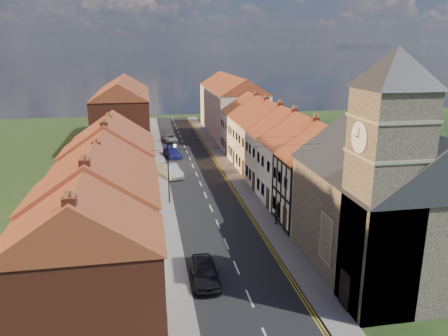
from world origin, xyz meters
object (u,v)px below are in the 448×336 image
at_px(car_mid, 170,171).
at_px(car_distant, 169,138).
at_px(pedestrian_right, 277,214).
at_px(car_far, 172,153).
at_px(church, 386,194).
at_px(car_near, 205,272).
at_px(lamppost, 169,170).

height_order(car_mid, car_distant, car_mid).
bearing_deg(pedestrian_right, car_mid, -56.60).
bearing_deg(car_far, pedestrian_right, -87.69).
bearing_deg(car_mid, car_far, 66.78).
distance_m(car_mid, pedestrian_right, 18.44).
relative_size(church, car_near, 3.47).
bearing_deg(car_mid, car_distant, 68.62).
xyz_separation_m(lamppost, car_distant, (1.69, 30.00, -2.94)).
relative_size(lamppost, pedestrian_right, 3.27).
height_order(church, car_distant, church).
distance_m(church, pedestrian_right, 11.62).
relative_size(car_far, pedestrian_right, 2.42).
distance_m(car_near, car_far, 34.82).
relative_size(church, pedestrian_right, 8.27).
height_order(car_near, car_mid, car_mid).
bearing_deg(church, car_far, 108.08).
relative_size(church, car_mid, 3.19).
bearing_deg(lamppost, car_distant, 86.78).
bearing_deg(car_distant, car_near, -101.55).
xyz_separation_m(lamppost, car_mid, (0.61, 9.46, -2.75)).
relative_size(car_near, pedestrian_right, 2.39).
relative_size(lamppost, car_far, 1.35).
bearing_deg(lamppost, car_near, -85.09).
bearing_deg(church, pedestrian_right, 113.77).
bearing_deg(church, car_mid, 115.67).
bearing_deg(car_near, lamppost, 95.03).
height_order(car_mid, pedestrian_right, pedestrian_right).
distance_m(church, lamppost, 21.38).
bearing_deg(pedestrian_right, car_far, -67.47).
xyz_separation_m(car_distant, pedestrian_right, (7.23, -37.00, 0.44)).
xyz_separation_m(lamppost, car_far, (1.44, 19.25, -2.89)).
distance_m(church, car_near, 12.95).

